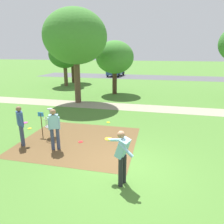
{
  "coord_description": "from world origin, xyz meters",
  "views": [
    {
      "loc": [
        0.99,
        -6.12,
        3.88
      ],
      "look_at": [
        -1.18,
        3.31,
        1.0
      ],
      "focal_mm": 33.11,
      "sensor_mm": 36.0,
      "label": 1
    }
  ],
  "objects_px": {
    "frisbee_mid_grass": "(81,142)",
    "tree_mid_left": "(115,58)",
    "frisbee_far_right": "(108,122)",
    "tree_near_right": "(75,37)",
    "player_waiting_left": "(122,154)",
    "parked_car_leftmost": "(116,70)",
    "disc_golf_basket": "(50,122)",
    "player_throwing": "(54,127)",
    "frisbee_by_tee": "(23,123)",
    "tree_mid_center": "(64,55)",
    "tree_mid_right": "(72,53)",
    "frisbee_far_left": "(30,128)",
    "player_foreground_watching": "(21,123)"
  },
  "relations": [
    {
      "from": "frisbee_mid_grass",
      "to": "tree_mid_left",
      "type": "distance_m",
      "value": 11.34
    },
    {
      "from": "frisbee_far_right",
      "to": "tree_near_right",
      "type": "relative_size",
      "value": 0.03
    },
    {
      "from": "player_waiting_left",
      "to": "parked_car_leftmost",
      "type": "height_order",
      "value": "parked_car_leftmost"
    },
    {
      "from": "disc_golf_basket",
      "to": "tree_near_right",
      "type": "distance_m",
      "value": 7.92
    },
    {
      "from": "player_throwing",
      "to": "frisbee_by_tee",
      "type": "relative_size",
      "value": 7.69
    },
    {
      "from": "frisbee_far_right",
      "to": "tree_mid_center",
      "type": "distance_m",
      "value": 14.06
    },
    {
      "from": "parked_car_leftmost",
      "to": "tree_mid_right",
      "type": "bearing_deg",
      "value": -114.6
    },
    {
      "from": "frisbee_by_tee",
      "to": "tree_mid_center",
      "type": "relative_size",
      "value": 0.05
    },
    {
      "from": "tree_mid_center",
      "to": "frisbee_far_right",
      "type": "bearing_deg",
      "value": -55.33
    },
    {
      "from": "disc_golf_basket",
      "to": "frisbee_far_right",
      "type": "xyz_separation_m",
      "value": [
        2.13,
        2.57,
        -0.74
      ]
    },
    {
      "from": "frisbee_far_left",
      "to": "frisbee_far_right",
      "type": "distance_m",
      "value": 4.18
    },
    {
      "from": "player_waiting_left",
      "to": "tree_mid_right",
      "type": "distance_m",
      "value": 21.54
    },
    {
      "from": "player_waiting_left",
      "to": "frisbee_far_left",
      "type": "height_order",
      "value": "player_waiting_left"
    },
    {
      "from": "disc_golf_basket",
      "to": "parked_car_leftmost",
      "type": "distance_m",
      "value": 24.55
    },
    {
      "from": "disc_golf_basket",
      "to": "player_throwing",
      "type": "relative_size",
      "value": 0.81
    },
    {
      "from": "frisbee_far_right",
      "to": "tree_mid_center",
      "type": "xyz_separation_m",
      "value": [
        -7.76,
        11.22,
        3.42
      ]
    },
    {
      "from": "tree_mid_center",
      "to": "parked_car_leftmost",
      "type": "height_order",
      "value": "tree_mid_center"
    },
    {
      "from": "player_waiting_left",
      "to": "frisbee_mid_grass",
      "type": "height_order",
      "value": "player_waiting_left"
    },
    {
      "from": "player_waiting_left",
      "to": "player_throwing",
      "type": "bearing_deg",
      "value": 151.49
    },
    {
      "from": "tree_mid_right",
      "to": "parked_car_leftmost",
      "type": "xyz_separation_m",
      "value": [
        3.72,
        8.13,
        -2.71
      ]
    },
    {
      "from": "player_waiting_left",
      "to": "frisbee_far_right",
      "type": "height_order",
      "value": "player_waiting_left"
    },
    {
      "from": "tree_mid_left",
      "to": "parked_car_leftmost",
      "type": "distance_m",
      "value": 14.34
    },
    {
      "from": "frisbee_by_tee",
      "to": "frisbee_far_left",
      "type": "distance_m",
      "value": 1.06
    },
    {
      "from": "frisbee_far_left",
      "to": "tree_mid_right",
      "type": "xyz_separation_m",
      "value": [
        -4.18,
        15.59,
        3.63
      ]
    },
    {
      "from": "frisbee_by_tee",
      "to": "parked_car_leftmost",
      "type": "distance_m",
      "value": 23.1
    },
    {
      "from": "tree_mid_left",
      "to": "tree_near_right",
      "type": "bearing_deg",
      "value": -117.65
    },
    {
      "from": "tree_mid_left",
      "to": "tree_mid_right",
      "type": "relative_size",
      "value": 0.91
    },
    {
      "from": "player_waiting_left",
      "to": "frisbee_far_left",
      "type": "bearing_deg",
      "value": 147.61
    },
    {
      "from": "player_throwing",
      "to": "tree_mid_right",
      "type": "bearing_deg",
      "value": 110.83
    },
    {
      "from": "disc_golf_basket",
      "to": "tree_near_right",
      "type": "bearing_deg",
      "value": 101.15
    },
    {
      "from": "player_throwing",
      "to": "frisbee_mid_grass",
      "type": "bearing_deg",
      "value": 49.96
    },
    {
      "from": "frisbee_far_left",
      "to": "frisbee_by_tee",
      "type": "bearing_deg",
      "value": 142.72
    },
    {
      "from": "frisbee_far_left",
      "to": "tree_mid_right",
      "type": "bearing_deg",
      "value": 105.01
    },
    {
      "from": "player_waiting_left",
      "to": "frisbee_mid_grass",
      "type": "distance_m",
      "value": 3.55
    },
    {
      "from": "parked_car_leftmost",
      "to": "tree_mid_center",
      "type": "bearing_deg",
      "value": -108.4
    },
    {
      "from": "tree_mid_center",
      "to": "parked_car_leftmost",
      "type": "relative_size",
      "value": 1.13
    },
    {
      "from": "tree_mid_center",
      "to": "parked_car_leftmost",
      "type": "xyz_separation_m",
      "value": [
        3.55,
        10.67,
        -2.51
      ]
    },
    {
      "from": "disc_golf_basket",
      "to": "player_foreground_watching",
      "type": "height_order",
      "value": "player_foreground_watching"
    },
    {
      "from": "frisbee_far_left",
      "to": "tree_mid_left",
      "type": "relative_size",
      "value": 0.04
    },
    {
      "from": "tree_near_right",
      "to": "parked_car_leftmost",
      "type": "height_order",
      "value": "tree_near_right"
    },
    {
      "from": "frisbee_far_left",
      "to": "tree_mid_center",
      "type": "xyz_separation_m",
      "value": [
        -4.0,
        13.05,
        3.42
      ]
    },
    {
      "from": "frisbee_far_left",
      "to": "parked_car_leftmost",
      "type": "bearing_deg",
      "value": 91.1
    },
    {
      "from": "tree_mid_right",
      "to": "parked_car_leftmost",
      "type": "height_order",
      "value": "tree_mid_right"
    },
    {
      "from": "player_throwing",
      "to": "frisbee_by_tee",
      "type": "xyz_separation_m",
      "value": [
        -3.3,
        2.48,
        -0.96
      ]
    },
    {
      "from": "tree_mid_left",
      "to": "tree_mid_center",
      "type": "relative_size",
      "value": 0.97
    },
    {
      "from": "player_throwing",
      "to": "player_waiting_left",
      "type": "height_order",
      "value": "same"
    },
    {
      "from": "player_throwing",
      "to": "tree_mid_left",
      "type": "height_order",
      "value": "tree_mid_left"
    },
    {
      "from": "frisbee_far_left",
      "to": "frisbee_far_right",
      "type": "height_order",
      "value": "same"
    },
    {
      "from": "player_throwing",
      "to": "frisbee_far_right",
      "type": "distance_m",
      "value": 4.01
    },
    {
      "from": "player_foreground_watching",
      "to": "player_waiting_left",
      "type": "height_order",
      "value": "same"
    }
  ]
}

